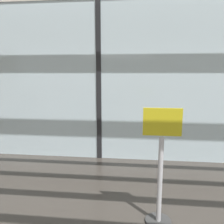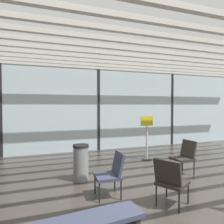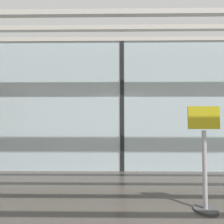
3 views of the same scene
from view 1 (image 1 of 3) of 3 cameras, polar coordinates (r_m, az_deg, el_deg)
glass_curtain_wall at (r=4.58m, az=-3.37°, el=7.49°), size 14.00×0.08×3.23m
window_mullion_1 at (r=4.58m, az=-3.37°, el=7.49°), size 0.10×0.12×3.23m
parked_airplane at (r=9.56m, az=11.54°, el=12.39°), size 10.96×4.45×4.45m
info_sign at (r=2.76m, az=12.46°, el=-14.84°), size 0.44×0.32×1.44m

